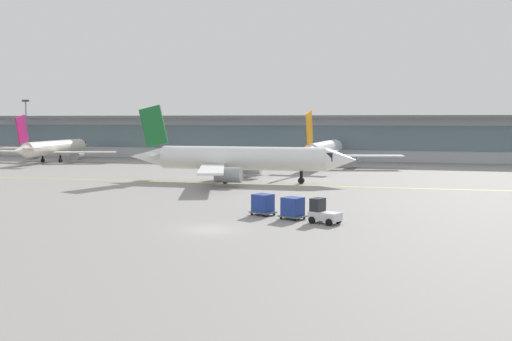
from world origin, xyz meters
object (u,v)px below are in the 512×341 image
at_px(gate_airplane_1, 324,150).
at_px(cargo_dolly_lead, 293,207).
at_px(baggage_tug, 323,213).
at_px(cargo_dolly_trailing, 263,204).
at_px(apron_light_mast_0, 26,125).
at_px(taxiing_regional_jet, 240,159).
at_px(gate_airplane_0, 55,148).

xyz_separation_m(gate_airplane_1, cargo_dolly_lead, (4.96, -55.90, -2.04)).
height_order(baggage_tug, cargo_dolly_trailing, baggage_tug).
xyz_separation_m(cargo_dolly_trailing, apron_light_mast_0, (-74.66, 68.25, 6.33)).
distance_m(taxiing_regional_jet, apron_light_mast_0, 77.36).
height_order(gate_airplane_1, cargo_dolly_lead, gate_airplane_1).
distance_m(gate_airplane_1, taxiing_regional_jet, 29.22).
height_order(taxiing_regional_jet, cargo_dolly_lead, taxiing_regional_jet).
bearing_deg(apron_light_mast_0, gate_airplane_1, -10.73).
xyz_separation_m(baggage_tug, cargo_dolly_trailing, (-5.89, 2.77, 0.16)).
xyz_separation_m(gate_airplane_1, apron_light_mast_0, (-72.74, 13.78, 4.30)).
bearing_deg(cargo_dolly_lead, gate_airplane_1, 120.22).
relative_size(gate_airplane_0, baggage_tug, 9.86).
relative_size(cargo_dolly_lead, apron_light_mast_0, 0.19).
height_order(gate_airplane_0, baggage_tug, gate_airplane_0).
distance_m(gate_airplane_0, apron_light_mast_0, 23.24).
bearing_deg(apron_light_mast_0, taxiing_regional_jet, -32.87).
distance_m(taxiing_regional_jet, cargo_dolly_trailing, 28.17).
bearing_deg(gate_airplane_0, baggage_tug, -135.99).
distance_m(gate_airplane_1, apron_light_mast_0, 74.16).
xyz_separation_m(gate_airplane_0, apron_light_mast_0, (-17.34, 14.80, 4.50)).
relative_size(baggage_tug, cargo_dolly_lead, 1.14).
bearing_deg(cargo_dolly_lead, taxiing_regional_jet, 139.94).
bearing_deg(cargo_dolly_lead, gate_airplane_0, 162.88).
relative_size(taxiing_regional_jet, baggage_tug, 11.09).
height_order(gate_airplane_1, taxiing_regional_jet, taxiing_regional_jet).
height_order(gate_airplane_0, apron_light_mast_0, apron_light_mast_0).
bearing_deg(baggage_tug, cargo_dolly_lead, 180.00).
bearing_deg(gate_airplane_0, gate_airplane_1, -93.28).
bearing_deg(gate_airplane_0, cargo_dolly_trailing, -137.34).
bearing_deg(apron_light_mast_0, baggage_tug, -41.40).
distance_m(baggage_tug, cargo_dolly_lead, 3.15).
relative_size(gate_airplane_0, taxiing_regional_jet, 0.89).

